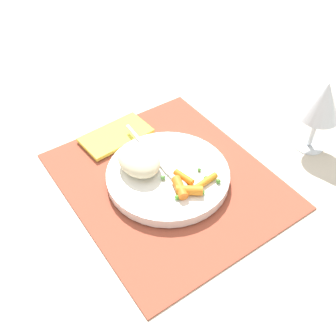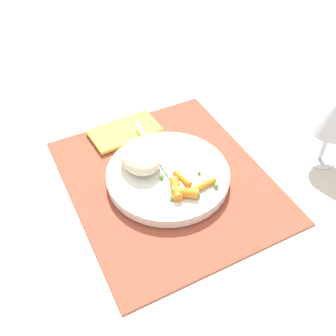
{
  "view_description": "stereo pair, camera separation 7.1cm",
  "coord_description": "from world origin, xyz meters",
  "views": [
    {
      "loc": [
        0.43,
        -0.3,
        0.56
      ],
      "look_at": [
        0.0,
        0.0,
        0.04
      ],
      "focal_mm": 42.13,
      "sensor_mm": 36.0,
      "label": 1
    },
    {
      "loc": [
        0.47,
        -0.24,
        0.56
      ],
      "look_at": [
        0.0,
        0.0,
        0.04
      ],
      "focal_mm": 42.13,
      "sensor_mm": 36.0,
      "label": 2
    }
  ],
  "objects": [
    {
      "name": "plate",
      "position": [
        0.0,
        0.0,
        0.02
      ],
      "size": [
        0.24,
        0.24,
        0.02
      ],
      "primitive_type": "cylinder",
      "color": "white",
      "rests_on": "placemat"
    },
    {
      "name": "pea_scatter",
      "position": [
        0.05,
        0.02,
        0.03
      ],
      "size": [
        0.08,
        0.09,
        0.01
      ],
      "color": "#4C9131",
      "rests_on": "plate"
    },
    {
      "name": "rice_mound",
      "position": [
        -0.04,
        -0.04,
        0.05
      ],
      "size": [
        0.1,
        0.07,
        0.04
      ],
      "primitive_type": "ellipsoid",
      "color": "beige",
      "rests_on": "plate"
    },
    {
      "name": "wine_glass",
      "position": [
        0.09,
        0.31,
        0.11
      ],
      "size": [
        0.08,
        0.08,
        0.16
      ],
      "color": "silver",
      "rests_on": "ground_plane"
    },
    {
      "name": "napkin",
      "position": [
        -0.17,
        -0.02,
        0.01
      ],
      "size": [
        0.09,
        0.15,
        0.01
      ],
      "primitive_type": "cube",
      "rotation": [
        0.0,
        0.0,
        0.08
      ],
      "color": "#EAE54C",
      "rests_on": "placemat"
    },
    {
      "name": "placemat",
      "position": [
        0.0,
        0.0,
        0.0
      ],
      "size": [
        0.42,
        0.37,
        0.01
      ],
      "primitive_type": "cube",
      "color": "#9E4733",
      "rests_on": "ground_plane"
    },
    {
      "name": "ground_plane",
      "position": [
        0.0,
        0.0,
        0.0
      ],
      "size": [
        2.4,
        2.4,
        0.0
      ],
      "primitive_type": "plane",
      "color": "beige"
    },
    {
      "name": "carrot_portion",
      "position": [
        0.06,
        0.01,
        0.03
      ],
      "size": [
        0.08,
        0.09,
        0.02
      ],
      "color": "orange",
      "rests_on": "plate"
    },
    {
      "name": "fork",
      "position": [
        -0.03,
        0.0,
        0.03
      ],
      "size": [
        0.21,
        0.02,
        0.01
      ],
      "color": "silver",
      "rests_on": "plate"
    }
  ]
}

